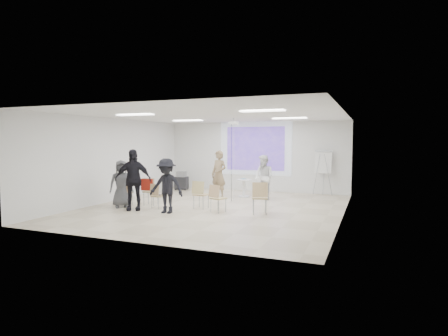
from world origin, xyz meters
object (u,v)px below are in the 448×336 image
at_px(chair_right_far, 260,195).
at_px(player_right, 264,175).
at_px(pedestal_table, 244,187).
at_px(chair_left_mid, 150,189).
at_px(chair_right_inner, 217,196).
at_px(audience_outer, 121,181).
at_px(av_cart, 182,181).
at_px(chair_far_left, 124,191).
at_px(laptop, 159,195).
at_px(audience_mid, 166,182).
at_px(audience_left, 133,175).
at_px(chair_left_inner, 157,194).
at_px(chair_center, 200,192).
at_px(flipchart_easel, 323,162).
at_px(player_left, 219,171).

bearing_deg(chair_right_far, player_right, 83.79).
bearing_deg(chair_right_far, pedestal_table, 97.04).
bearing_deg(chair_left_mid, chair_right_inner, -15.79).
height_order(audience_outer, av_cart, audience_outer).
relative_size(chair_right_inner, audience_outer, 0.49).
relative_size(pedestal_table, audience_outer, 0.43).
height_order(chair_far_left, av_cart, chair_far_left).
relative_size(player_right, chair_far_left, 2.16).
xyz_separation_m(chair_right_far, laptop, (-3.33, -0.21, -0.14)).
relative_size(audience_mid, av_cart, 2.29).
distance_m(pedestal_table, audience_outer, 4.73).
bearing_deg(audience_left, av_cart, 75.17).
height_order(chair_far_left, chair_right_far, chair_right_far).
bearing_deg(audience_outer, chair_left_inner, -29.63).
bearing_deg(laptop, player_right, -118.24).
bearing_deg(chair_right_far, chair_left_inner, 165.65).
distance_m(chair_far_left, chair_right_far, 4.63).
xyz_separation_m(audience_left, audience_outer, (-0.65, 0.28, -0.23)).
distance_m(chair_far_left, audience_outer, 0.43).
xyz_separation_m(pedestal_table, chair_center, (-0.50, -2.93, 0.14)).
distance_m(audience_left, flipchart_easel, 7.59).
xyz_separation_m(chair_center, audience_outer, (-2.53, -0.67, 0.33)).
relative_size(player_left, chair_center, 2.28).
relative_size(pedestal_table, laptop, 2.55).
bearing_deg(player_left, chair_center, -65.35).
bearing_deg(pedestal_table, chair_left_inner, -118.32).
bearing_deg(chair_left_mid, av_cart, 94.75).
height_order(chair_right_inner, audience_mid, audience_mid).
bearing_deg(chair_right_inner, chair_center, 174.29).
height_order(chair_far_left, chair_left_mid, chair_left_mid).
xyz_separation_m(chair_left_mid, audience_left, (-0.00, -0.94, 0.55)).
bearing_deg(chair_right_far, chair_center, 156.32).
distance_m(player_left, chair_right_far, 3.46).
height_order(pedestal_table, chair_right_inner, chair_right_inner).
bearing_deg(audience_mid, laptop, 132.59).
relative_size(player_left, laptop, 6.96).
bearing_deg(av_cart, pedestal_table, -27.20).
height_order(chair_left_inner, laptop, chair_left_inner).
bearing_deg(audience_left, audience_outer, 131.13).
distance_m(player_right, chair_center, 3.03).
xyz_separation_m(laptop, audience_left, (-0.58, -0.59, 0.67)).
height_order(pedestal_table, chair_center, chair_center).
distance_m(pedestal_table, player_right, 1.04).
bearing_deg(player_left, av_cart, 163.44).
height_order(flipchart_easel, av_cart, flipchart_easel).
bearing_deg(player_right, chair_right_inner, -71.37).
relative_size(pedestal_table, player_left, 0.37).
height_order(player_right, audience_outer, player_right).
bearing_deg(laptop, audience_outer, 26.93).
height_order(player_right, audience_mid, audience_mid).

